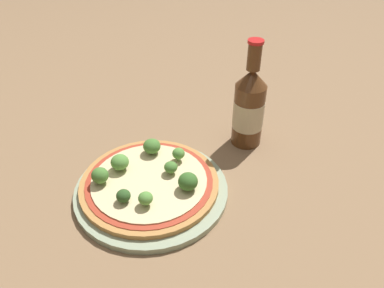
# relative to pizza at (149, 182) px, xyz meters

# --- Properties ---
(ground_plane) EXTENTS (3.00, 3.00, 0.00)m
(ground_plane) POSITION_rel_pizza_xyz_m (-0.01, -0.01, -0.02)
(ground_plane) COLOR #846647
(plate) EXTENTS (0.28, 0.28, 0.01)m
(plate) POSITION_rel_pizza_xyz_m (0.00, -0.00, -0.01)
(plate) COLOR #93A384
(plate) RESTS_ON ground_plane
(pizza) EXTENTS (0.25, 0.25, 0.01)m
(pizza) POSITION_rel_pizza_xyz_m (0.00, 0.00, 0.00)
(pizza) COLOR #B77F42
(pizza) RESTS_ON plate
(broccoli_floret_0) EXTENTS (0.03, 0.03, 0.03)m
(broccoli_floret_0) POSITION_rel_pizza_xyz_m (-0.06, 0.03, 0.02)
(broccoli_floret_0) COLOR #89A866
(broccoli_floret_0) RESTS_ON pizza
(broccoli_floret_1) EXTENTS (0.02, 0.02, 0.03)m
(broccoli_floret_1) POSITION_rel_pizza_xyz_m (-0.00, -0.06, 0.02)
(broccoli_floret_1) COLOR #89A866
(broccoli_floret_1) RESTS_ON pizza
(broccoli_floret_2) EXTENTS (0.02, 0.02, 0.03)m
(broccoli_floret_2) POSITION_rel_pizza_xyz_m (0.05, 0.05, 0.02)
(broccoli_floret_2) COLOR #89A866
(broccoli_floret_2) RESTS_ON pizza
(broccoli_floret_3) EXTENTS (0.02, 0.02, 0.02)m
(broccoli_floret_3) POSITION_rel_pizza_xyz_m (-0.04, -0.05, 0.02)
(broccoli_floret_3) COLOR #89A866
(broccoli_floret_3) RESTS_ON pizza
(broccoli_floret_4) EXTENTS (0.02, 0.02, 0.02)m
(broccoli_floret_4) POSITION_rel_pizza_xyz_m (0.04, 0.02, 0.02)
(broccoli_floret_4) COLOR #89A866
(broccoli_floret_4) RESTS_ON pizza
(broccoli_floret_5) EXTENTS (0.04, 0.04, 0.03)m
(broccoli_floret_5) POSITION_rel_pizza_xyz_m (0.07, -0.03, 0.02)
(broccoli_floret_5) COLOR #89A866
(broccoli_floret_5) RESTS_ON pizza
(broccoli_floret_6) EXTENTS (0.03, 0.03, 0.03)m
(broccoli_floret_6) POSITION_rel_pizza_xyz_m (-0.09, -0.01, 0.02)
(broccoli_floret_6) COLOR #89A866
(broccoli_floret_6) RESTS_ON pizza
(broccoli_floret_7) EXTENTS (0.03, 0.03, 0.03)m
(broccoli_floret_7) POSITION_rel_pizza_xyz_m (0.00, 0.08, 0.02)
(broccoli_floret_7) COLOR #89A866
(broccoli_floret_7) RESTS_ON pizza
(beer_bottle) EXTENTS (0.06, 0.06, 0.23)m
(beer_bottle) POSITION_rel_pizza_xyz_m (0.20, 0.15, 0.07)
(beer_bottle) COLOR #563319
(beer_bottle) RESTS_ON ground_plane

